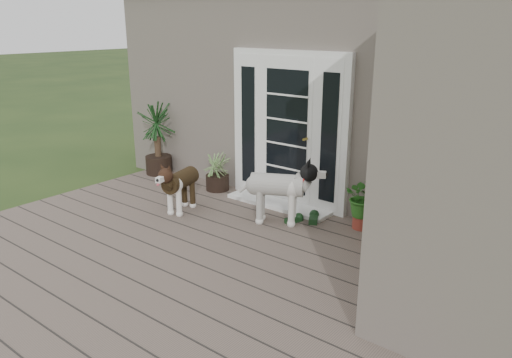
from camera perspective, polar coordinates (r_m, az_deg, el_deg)
The scene contains 14 objects.
deck at distance 5.60m, azimuth -7.90°, elevation -9.77°, with size 6.20×4.60×0.12m, color #6B5B4C.
house_main at distance 8.53m, azimuth 12.90°, elevation 10.00°, with size 7.40×4.00×3.10m, color #665E54.
door_unit at distance 6.93m, azimuth 3.73°, elevation 5.73°, with size 1.90×0.14×2.15m, color white.
door_step at distance 7.07m, azimuth 2.63°, elevation -2.88°, with size 1.60×0.40×0.05m, color white.
brindle_dog at distance 6.85m, azimuth -8.65°, elevation -1.08°, with size 0.34×0.79×0.65m, color #372714, non-canonical shape.
white_dog at distance 6.36m, azimuth 2.43°, elevation -1.87°, with size 0.39×0.91×0.76m, color silver, non-canonical shape.
spider_plant at distance 7.66m, azimuth -4.49°, elevation 1.04°, with size 0.60×0.60×0.64m, color #769059, non-canonical shape.
yucca at distance 8.58m, azimuth -11.31°, elevation 4.55°, with size 0.84×0.84×1.22m, color black, non-canonical shape.
herb_a at distance 6.35m, azimuth 12.24°, elevation -2.99°, with size 0.48×0.48×0.61m, color #154C17.
herb_b at distance 5.99m, azimuth 13.72°, elevation -4.83°, with size 0.35×0.35×0.53m, color #1C5518.
herb_c at distance 5.73m, azimuth 20.12°, elevation -6.67°, with size 0.32×0.32×0.49m, color #18561B.
sapling at distance 5.19m, azimuth 20.60°, elevation -2.94°, with size 0.46×0.46×1.55m, color #175117, non-canonical shape.
clog_left at distance 6.56m, azimuth 6.67°, elevation -4.45°, with size 0.15×0.33×0.10m, color black, non-canonical shape.
clog_right at distance 6.50m, azimuth 4.39°, elevation -4.62°, with size 0.13×0.29×0.09m, color black, non-canonical shape.
Camera 1 is at (3.64, -2.99, 2.62)m, focal length 34.70 mm.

